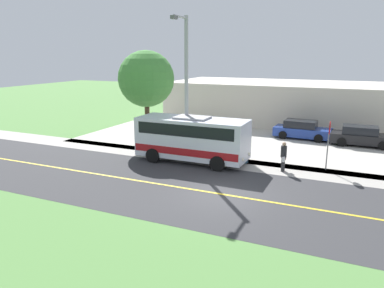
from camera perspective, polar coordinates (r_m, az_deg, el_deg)
ground_plane at (r=17.95m, az=4.52°, el=-7.77°), size 120.00×120.00×0.00m
road_surface at (r=17.95m, az=4.52°, el=-7.76°), size 8.00×100.00×0.01m
sidewalk at (r=22.65m, az=8.99°, el=-3.27°), size 2.40×100.00×0.01m
parking_lot_surface at (r=29.02m, az=18.53°, el=-0.03°), size 14.00×36.00×0.01m
road_centre_line at (r=17.95m, az=4.52°, el=-7.74°), size 0.16×100.00×0.00m
shuttle_bus_front at (r=22.76m, az=0.02°, el=1.08°), size 2.66×7.00×2.86m
pedestrian_with_bags at (r=21.67m, az=14.03°, el=-1.75°), size 0.72×0.34×1.73m
pedestrian_waiting at (r=22.83m, az=8.49°, el=-0.60°), size 0.72×0.34×1.79m
stop_sign at (r=22.37m, az=20.46°, el=1.00°), size 0.76×0.07×2.88m
street_light_pole at (r=22.87m, az=-0.99°, el=9.38°), size 1.97×0.24×8.81m
parked_car_near at (r=30.60m, az=16.72°, el=2.10°), size 2.19×4.49×1.45m
parked_car_far at (r=29.76m, az=24.85°, el=1.08°), size 2.03×4.40×1.45m
tree_curbside at (r=27.13m, az=-7.12°, el=9.97°), size 4.07×4.07×6.87m
commercial_building at (r=37.86m, az=15.54°, el=6.24°), size 10.00×23.99×3.85m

